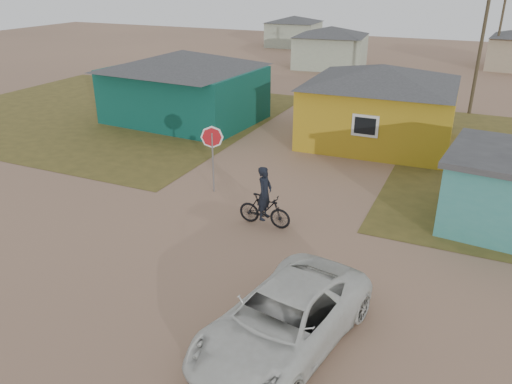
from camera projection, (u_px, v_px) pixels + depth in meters
ground at (190, 265)px, 14.72m from camera, size 120.00×120.00×0.00m
grass_nw at (106, 112)px, 30.85m from camera, size 20.00×18.00×0.00m
house_teal at (184, 85)px, 28.35m from camera, size 8.93×7.08×4.00m
house_yellow at (380, 103)px, 24.62m from camera, size 7.72×6.76×3.90m
house_pale_west at (331, 46)px, 44.56m from camera, size 7.04×6.15×3.60m
house_pale_north at (294, 31)px, 57.62m from camera, size 6.28×5.81×3.40m
utility_pole_near at (481, 44)px, 28.91m from camera, size 1.40×0.20×8.00m
utility_pole_far at (501, 22)px, 41.85m from camera, size 1.40×0.20×8.00m
stop_sign at (212, 144)px, 18.90m from camera, size 0.87×0.07×2.67m
cyclist at (265, 205)px, 16.75m from camera, size 1.89×0.68×2.12m
vehicle at (283, 320)px, 11.27m from camera, size 3.29×5.53×1.44m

